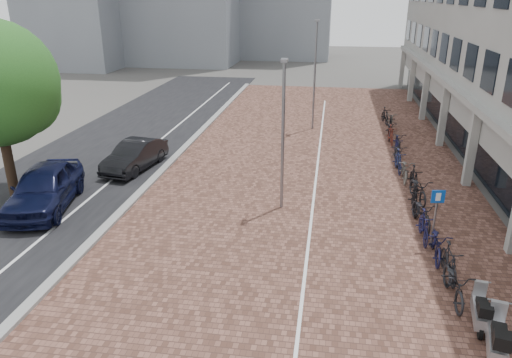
{
  "coord_description": "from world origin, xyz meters",
  "views": [
    {
      "loc": [
        2.69,
        -10.92,
        7.96
      ],
      "look_at": [
        0.0,
        6.0,
        1.3
      ],
      "focal_mm": 33.57,
      "sensor_mm": 36.0,
      "label": 1
    }
  ],
  "objects_px": {
    "car_navy": "(44,187)",
    "parking_sign": "(436,211)",
    "scooter_front": "(480,309)",
    "car_dark": "(135,155)",
    "scooter_back": "(497,337)"
  },
  "relations": [
    {
      "from": "car_dark",
      "to": "scooter_back",
      "type": "xyz_separation_m",
      "value": [
        13.27,
        -10.97,
        -0.09
      ]
    },
    {
      "from": "scooter_front",
      "to": "car_dark",
      "type": "bearing_deg",
      "value": 152.74
    },
    {
      "from": "car_navy",
      "to": "scooter_front",
      "type": "height_order",
      "value": "car_navy"
    },
    {
      "from": "car_navy",
      "to": "parking_sign",
      "type": "xyz_separation_m",
      "value": [
        14.5,
        -0.99,
        0.51
      ]
    },
    {
      "from": "car_navy",
      "to": "car_dark",
      "type": "xyz_separation_m",
      "value": [
        1.74,
        4.82,
        -0.18
      ]
    },
    {
      "from": "car_dark",
      "to": "parking_sign",
      "type": "xyz_separation_m",
      "value": [
        12.76,
        -5.81,
        0.69
      ]
    },
    {
      "from": "scooter_front",
      "to": "scooter_back",
      "type": "bearing_deg",
      "value": -78.29
    },
    {
      "from": "scooter_front",
      "to": "scooter_back",
      "type": "distance_m",
      "value": 1.17
    },
    {
      "from": "car_navy",
      "to": "car_dark",
      "type": "relative_size",
      "value": 1.21
    },
    {
      "from": "car_dark",
      "to": "parking_sign",
      "type": "bearing_deg",
      "value": -15.67
    },
    {
      "from": "scooter_front",
      "to": "parking_sign",
      "type": "relative_size",
      "value": 0.71
    },
    {
      "from": "car_navy",
      "to": "scooter_front",
      "type": "distance_m",
      "value": 15.78
    },
    {
      "from": "car_navy",
      "to": "scooter_back",
      "type": "bearing_deg",
      "value": -34.93
    },
    {
      "from": "scooter_front",
      "to": "parking_sign",
      "type": "xyz_separation_m",
      "value": [
        -0.46,
        4.0,
        0.86
      ]
    },
    {
      "from": "car_navy",
      "to": "car_dark",
      "type": "distance_m",
      "value": 5.13
    }
  ]
}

